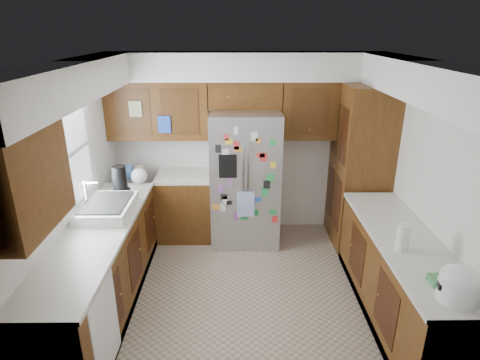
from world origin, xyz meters
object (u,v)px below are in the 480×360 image
fridge (245,178)px  rice_cooker (460,284)px  pantry (360,167)px  paper_towel (403,238)px

fridge → rice_cooker: size_ratio=5.92×
pantry → fridge: (-1.50, 0.05, -0.17)m
pantry → rice_cooker: (-0.00, -2.53, -0.02)m
fridge → rice_cooker: 2.99m
pantry → paper_towel: pantry is taller
rice_cooker → fridge: bearing=120.1°
rice_cooker → pantry: bearing=90.0°
paper_towel → rice_cooker: bearing=-78.8°
fridge → paper_towel: size_ratio=7.16×
pantry → fridge: pantry is taller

